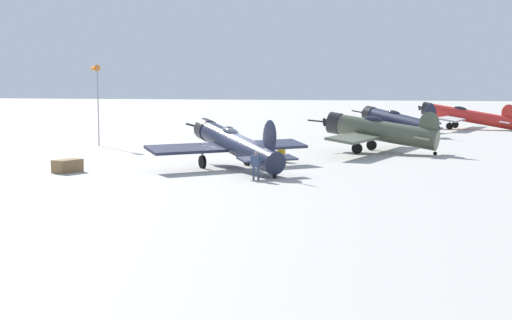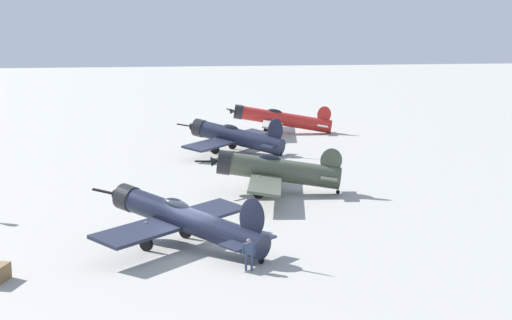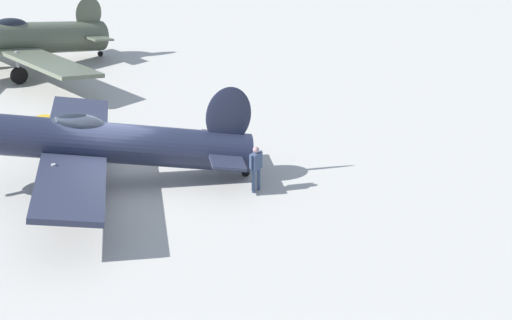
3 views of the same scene
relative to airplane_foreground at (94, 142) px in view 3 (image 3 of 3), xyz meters
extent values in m
plane|color=#A8A59E|center=(-0.35, 0.37, -1.56)|extent=(400.00, 400.00, 0.00)
cylinder|color=#1E2338|center=(-0.35, 0.37, -0.04)|extent=(7.38, 7.72, 2.66)
ellipsoid|color=black|center=(0.29, -0.31, 0.65)|extent=(1.77, 1.82, 0.92)
cube|color=#282D42|center=(0.42, -0.44, -0.24)|extent=(8.91, 8.56, 0.47)
ellipsoid|color=#1E2338|center=(-3.02, 3.20, 0.64)|extent=(1.31, 1.38, 2.21)
cube|color=#282D42|center=(-2.88, 3.06, -0.52)|extent=(3.23, 3.13, 0.26)
cylinder|color=#999BA0|center=(1.93, 0.22, -0.59)|extent=(0.14, 0.14, 1.13)
cylinder|color=black|center=(1.93, 0.22, -1.16)|extent=(0.69, 0.72, 0.80)
cylinder|color=#999BA0|center=(-0.33, -1.92, -0.59)|extent=(0.14, 0.14, 1.13)
cylinder|color=black|center=(-0.33, -1.92, -1.16)|extent=(0.69, 0.72, 0.80)
cylinder|color=black|center=(-3.40, 3.61, -1.42)|extent=(0.26, 0.27, 0.28)
cylinder|color=#4C5442|center=(-8.15, -12.48, 0.07)|extent=(8.46, 3.48, 2.62)
ellipsoid|color=black|center=(-7.36, -12.67, 0.84)|extent=(1.90, 1.16, 0.90)
cube|color=#565E4C|center=(-7.20, -12.71, -0.22)|extent=(5.23, 13.65, 0.45)
ellipsoid|color=#4C5442|center=(-11.50, -11.66, 0.78)|extent=(1.69, 0.52, 1.89)
cube|color=#565E4C|center=(-11.30, -11.71, -0.27)|extent=(1.88, 3.56, 0.25)
cylinder|color=#999BA0|center=(-6.32, -11.20, -0.58)|extent=(0.14, 0.14, 1.16)
cylinder|color=black|center=(-6.32, -11.20, -1.16)|extent=(0.82, 0.38, 0.80)
cylinder|color=black|center=(-11.97, -11.54, -1.42)|extent=(0.30, 0.16, 0.28)
cylinder|color=#384766|center=(-2.46, 4.56, -1.17)|extent=(0.11, 0.11, 0.78)
cylinder|color=#384766|center=(-2.74, 4.58, -1.17)|extent=(0.11, 0.11, 0.78)
cube|color=#384766|center=(-2.60, 4.57, -0.50)|extent=(0.44, 0.24, 0.55)
sphere|color=gray|center=(-2.60, 4.57, -0.10)|extent=(0.21, 0.21, 0.21)
cylinder|color=#384766|center=(-2.34, 4.55, -0.48)|extent=(0.08, 0.08, 0.52)
cylinder|color=#384766|center=(-2.86, 4.59, -0.48)|extent=(0.08, 0.08, 0.52)
cylinder|color=gold|center=(-1.96, -4.64, -1.09)|extent=(0.57, 0.57, 0.94)
torus|color=gold|center=(-1.96, -4.64, -0.90)|extent=(0.60, 0.60, 0.04)
torus|color=gold|center=(-1.96, -4.64, -1.27)|extent=(0.60, 0.60, 0.04)
camera|label=1|loc=(-11.70, 39.88, 3.51)|focal=48.04mm
camera|label=2|loc=(4.27, 40.24, 9.74)|focal=56.06mm
camera|label=3|loc=(16.31, 17.19, 9.09)|focal=54.03mm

